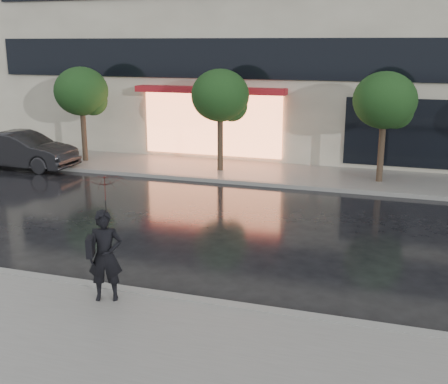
% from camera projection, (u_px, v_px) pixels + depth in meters
% --- Properties ---
extents(ground, '(120.00, 120.00, 0.00)m').
position_uv_depth(ground, '(206.00, 284.00, 11.84)').
color(ground, black).
rests_on(ground, ground).
extents(sidewalk_near, '(60.00, 4.50, 0.12)m').
position_uv_depth(sidewalk_near, '(136.00, 362.00, 8.84)').
color(sidewalk_near, slate).
rests_on(sidewalk_near, ground).
extents(sidewalk_far, '(60.00, 3.50, 0.12)m').
position_uv_depth(sidewalk_far, '(297.00, 175.00, 21.24)').
color(sidewalk_far, slate).
rests_on(sidewalk_far, ground).
extents(curb_near, '(60.00, 0.25, 0.14)m').
position_uv_depth(curb_near, '(188.00, 301.00, 10.91)').
color(curb_near, gray).
rests_on(curb_near, ground).
extents(curb_far, '(60.00, 0.25, 0.14)m').
position_uv_depth(curb_far, '(288.00, 186.00, 19.63)').
color(curb_far, gray).
rests_on(curb_far, ground).
extents(tree_far_west, '(2.20, 2.20, 3.99)m').
position_uv_depth(tree_far_west, '(83.00, 93.00, 22.98)').
color(tree_far_west, '#33261C').
rests_on(tree_far_west, ground).
extents(tree_mid_west, '(2.20, 2.20, 3.99)m').
position_uv_depth(tree_mid_west, '(222.00, 97.00, 21.18)').
color(tree_mid_west, '#33261C').
rests_on(tree_mid_west, ground).
extents(tree_mid_east, '(2.20, 2.20, 3.99)m').
position_uv_depth(tree_mid_east, '(386.00, 102.00, 19.39)').
color(tree_mid_east, '#33261C').
rests_on(tree_mid_east, ground).
extents(parked_car, '(4.52, 1.65, 1.48)m').
position_uv_depth(parked_car, '(22.00, 150.00, 22.51)').
color(parked_car, black).
rests_on(parked_car, ground).
extents(pedestrian_with_umbrella, '(1.23, 1.24, 2.47)m').
position_uv_depth(pedestrian_with_umbrella, '(105.00, 221.00, 10.46)').
color(pedestrian_with_umbrella, black).
rests_on(pedestrian_with_umbrella, sidewalk_near).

